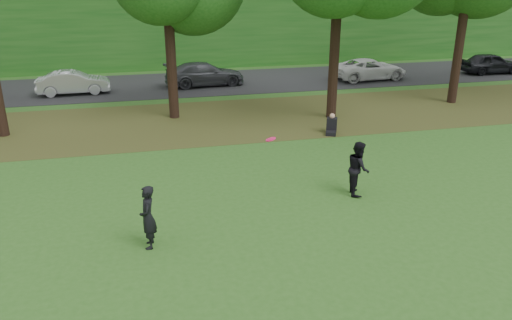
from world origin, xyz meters
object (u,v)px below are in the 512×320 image
Objects in this scene: player_right at (358,168)px; frisbee at (271,139)px; player_left at (148,217)px; seated_person at (332,126)px.

player_right is 5.27× the size of frisbee.
player_left is at bearing 119.32° from player_right.
player_left reaches higher than seated_person.
player_left is 6.44m from player_right.
player_right is 3.42m from frisbee.
seated_person is at bearing 138.13° from player_left.
seated_person is at bearing 56.88° from frisbee.
player_left is at bearing -166.12° from frisbee.
seated_person is (4.38, 6.71, -1.95)m from frisbee.
seated_person is at bearing -0.23° from player_right.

